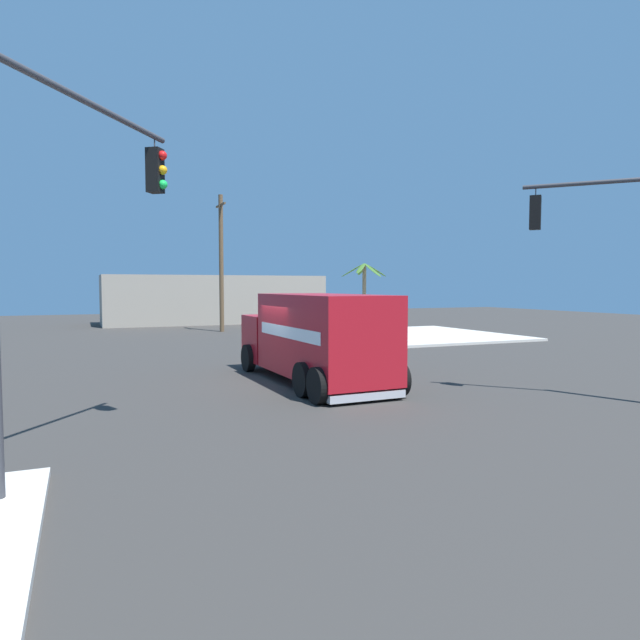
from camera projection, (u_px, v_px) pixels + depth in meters
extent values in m
plane|color=#33302D|center=(294.00, 381.00, 18.33)|extent=(100.00, 100.00, 0.00)
cube|color=beige|center=(411.00, 335.00, 34.76)|extent=(11.19, 11.19, 0.14)
cube|color=#AD141E|center=(324.00, 335.00, 17.33)|extent=(2.52, 5.82, 2.54)
cube|color=#AD141E|center=(279.00, 338.00, 20.97)|extent=(2.44, 1.95, 1.70)
cube|color=black|center=(272.00, 327.00, 21.73)|extent=(2.02, 0.12, 0.88)
cube|color=#B2B2B7|center=(367.00, 396.00, 14.88)|extent=(2.31, 0.25, 0.21)
cube|color=white|center=(287.00, 332.00, 16.82)|extent=(0.12, 4.85, 0.36)
cube|color=white|center=(358.00, 330.00, 17.82)|extent=(0.12, 4.85, 0.36)
cylinder|color=black|center=(248.00, 358.00, 20.46)|extent=(0.30, 1.01, 1.00)
cylinder|color=black|center=(310.00, 354.00, 21.48)|extent=(0.30, 1.01, 1.00)
cylinder|color=black|center=(303.00, 380.00, 15.72)|extent=(0.30, 1.01, 1.00)
cylinder|color=black|center=(379.00, 374.00, 16.74)|extent=(0.30, 1.01, 1.00)
cylinder|color=black|center=(318.00, 386.00, 14.76)|extent=(0.30, 1.01, 1.00)
cylinder|color=black|center=(398.00, 379.00, 15.78)|extent=(0.30, 1.01, 1.00)
cylinder|color=#38383D|center=(594.00, 183.00, 15.02)|extent=(2.54, 2.78, 0.12)
cylinder|color=#38383D|center=(536.00, 191.00, 15.64)|extent=(0.03, 0.03, 0.25)
cube|color=black|center=(535.00, 213.00, 15.68)|extent=(0.42, 0.42, 0.95)
sphere|color=red|center=(536.00, 202.00, 15.82)|extent=(0.20, 0.20, 0.20)
sphere|color=#EFA314|center=(536.00, 213.00, 15.84)|extent=(0.20, 0.20, 0.20)
sphere|color=#19CC4C|center=(535.00, 224.00, 15.86)|extent=(0.20, 0.20, 0.20)
cylinder|color=#38383D|center=(94.00, 106.00, 9.92)|extent=(3.00, 4.07, 0.12)
cylinder|color=#38383D|center=(155.00, 143.00, 11.99)|extent=(0.03, 0.03, 0.25)
cube|color=black|center=(155.00, 171.00, 12.02)|extent=(0.42, 0.42, 0.95)
sphere|color=red|center=(162.00, 155.00, 11.97)|extent=(0.20, 0.20, 0.20)
sphere|color=#EFA314|center=(163.00, 170.00, 11.98)|extent=(0.20, 0.20, 0.20)
sphere|color=#19CC4C|center=(163.00, 185.00, 12.00)|extent=(0.20, 0.20, 0.20)
cube|color=red|center=(399.00, 322.00, 32.27)|extent=(1.17, 1.14, 1.85)
cube|color=black|center=(398.00, 320.00, 31.89)|extent=(0.55, 0.44, 1.18)
cylinder|color=#7A6647|center=(364.00, 297.00, 38.15)|extent=(0.26, 0.26, 4.46)
ellipsoid|color=#386023|center=(375.00, 270.00, 38.32)|extent=(1.71, 0.45, 0.96)
ellipsoid|color=#386023|center=(361.00, 269.00, 38.87)|extent=(0.78, 1.79, 0.84)
ellipsoid|color=#386023|center=(353.00, 270.00, 38.25)|extent=(1.53, 1.34, 0.99)
ellipsoid|color=#386023|center=(361.00, 268.00, 37.21)|extent=(1.48, 1.53, 0.80)
ellipsoid|color=#386023|center=(373.00, 270.00, 37.39)|extent=(0.77, 1.71, 1.01)
cylinder|color=brown|center=(221.00, 264.00, 38.08)|extent=(0.30, 0.30, 9.36)
cube|color=brown|center=(221.00, 205.00, 37.83)|extent=(0.18, 2.20, 0.12)
cube|color=gray|center=(215.00, 299.00, 47.45)|extent=(18.16, 6.00, 4.03)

